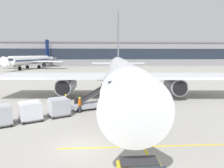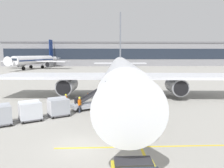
{
  "view_description": "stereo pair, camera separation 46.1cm",
  "coord_description": "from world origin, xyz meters",
  "px_view_note": "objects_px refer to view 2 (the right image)",
  "views": [
    {
      "loc": [
        1.13,
        -14.54,
        6.28
      ],
      "look_at": [
        2.69,
        10.25,
        2.91
      ],
      "focal_mm": 35.64,
      "sensor_mm": 36.0,
      "label": 1
    },
    {
      "loc": [
        1.59,
        -14.57,
        6.28
      ],
      "look_at": [
        2.69,
        10.25,
        2.91
      ],
      "focal_mm": 35.64,
      "sensor_mm": 36.0,
      "label": 2
    }
  ],
  "objects_px": {
    "ground_crew_by_loader": "(80,104)",
    "ground_crew_marshaller": "(57,107)",
    "parked_airplane": "(121,73)",
    "belt_loader": "(89,102)",
    "distant_airplane": "(35,60)",
    "baggage_cart_lead": "(58,106)",
    "baggage_cart_second": "(30,110)",
    "safety_cone_wingtip": "(88,95)",
    "ground_crew_by_carts": "(66,100)",
    "safety_cone_engine_keepout": "(77,99)"
  },
  "relations": [
    {
      "from": "ground_crew_marshaller",
      "to": "distant_airplane",
      "type": "distance_m",
      "value": 79.11
    },
    {
      "from": "parked_airplane",
      "to": "belt_loader",
      "type": "relative_size",
      "value": 8.66
    },
    {
      "from": "baggage_cart_lead",
      "to": "distant_airplane",
      "type": "xyz_separation_m",
      "value": [
        -24.14,
        74.94,
        2.63
      ]
    },
    {
      "from": "baggage_cart_lead",
      "to": "ground_crew_by_carts",
      "type": "xyz_separation_m",
      "value": [
        0.3,
        2.97,
        -0.0
      ]
    },
    {
      "from": "baggage_cart_second",
      "to": "safety_cone_engine_keepout",
      "type": "relative_size",
      "value": 4.35
    },
    {
      "from": "parked_airplane",
      "to": "ground_crew_by_loader",
      "type": "height_order",
      "value": "parked_airplane"
    },
    {
      "from": "belt_loader",
      "to": "safety_cone_wingtip",
      "type": "distance_m",
      "value": 7.6
    },
    {
      "from": "baggage_cart_second",
      "to": "safety_cone_wingtip",
      "type": "distance_m",
      "value": 12.63
    },
    {
      "from": "belt_loader",
      "to": "distant_airplane",
      "type": "bearing_deg",
      "value": 110.5
    },
    {
      "from": "parked_airplane",
      "to": "distant_airplane",
      "type": "distance_m",
      "value": 72.27
    },
    {
      "from": "safety_cone_engine_keepout",
      "to": "distant_airplane",
      "type": "xyz_separation_m",
      "value": [
        -25.24,
        67.81,
        3.32
      ]
    },
    {
      "from": "parked_airplane",
      "to": "baggage_cart_second",
      "type": "height_order",
      "value": "parked_airplane"
    },
    {
      "from": "safety_cone_wingtip",
      "to": "baggage_cart_lead",
      "type": "bearing_deg",
      "value": -102.73
    },
    {
      "from": "ground_crew_by_loader",
      "to": "safety_cone_engine_keepout",
      "type": "bearing_deg",
      "value": 98.76
    },
    {
      "from": "parked_airplane",
      "to": "belt_loader",
      "type": "distance_m",
      "value": 8.83
    },
    {
      "from": "parked_airplane",
      "to": "belt_loader",
      "type": "height_order",
      "value": "parked_airplane"
    },
    {
      "from": "ground_crew_by_loader",
      "to": "safety_cone_wingtip",
      "type": "height_order",
      "value": "ground_crew_by_loader"
    },
    {
      "from": "baggage_cart_second",
      "to": "safety_cone_wingtip",
      "type": "xyz_separation_m",
      "value": [
        4.66,
        11.72,
        -0.7
      ]
    },
    {
      "from": "safety_cone_wingtip",
      "to": "distant_airplane",
      "type": "bearing_deg",
      "value": 112.22
    },
    {
      "from": "belt_loader",
      "to": "ground_crew_by_loader",
      "type": "xyz_separation_m",
      "value": [
        -0.88,
        -1.45,
        0.11
      ]
    },
    {
      "from": "belt_loader",
      "to": "ground_crew_by_loader",
      "type": "distance_m",
      "value": 1.7
    },
    {
      "from": "baggage_cart_lead",
      "to": "baggage_cart_second",
      "type": "relative_size",
      "value": 1.0
    },
    {
      "from": "safety_cone_engine_keepout",
      "to": "distant_airplane",
      "type": "relative_size",
      "value": 0.02
    },
    {
      "from": "distant_airplane",
      "to": "safety_cone_engine_keepout",
      "type": "bearing_deg",
      "value": -69.58
    },
    {
      "from": "belt_loader",
      "to": "ground_crew_by_carts",
      "type": "bearing_deg",
      "value": 173.04
    },
    {
      "from": "baggage_cart_second",
      "to": "ground_crew_by_loader",
      "type": "height_order",
      "value": "baggage_cart_second"
    },
    {
      "from": "parked_airplane",
      "to": "safety_cone_engine_keepout",
      "type": "height_order",
      "value": "parked_airplane"
    },
    {
      "from": "baggage_cart_second",
      "to": "safety_cone_wingtip",
      "type": "bearing_deg",
      "value": 68.33
    },
    {
      "from": "baggage_cart_second",
      "to": "safety_cone_wingtip",
      "type": "relative_size",
      "value": 4.41
    },
    {
      "from": "baggage_cart_second",
      "to": "ground_crew_by_carts",
      "type": "relative_size",
      "value": 1.59
    },
    {
      "from": "baggage_cart_lead",
      "to": "safety_cone_wingtip",
      "type": "height_order",
      "value": "baggage_cart_lead"
    },
    {
      "from": "ground_crew_marshaller",
      "to": "safety_cone_wingtip",
      "type": "height_order",
      "value": "ground_crew_marshaller"
    },
    {
      "from": "ground_crew_by_loader",
      "to": "ground_crew_by_carts",
      "type": "distance_m",
      "value": 2.47
    },
    {
      "from": "baggage_cart_lead",
      "to": "ground_crew_by_carts",
      "type": "bearing_deg",
      "value": 84.3
    },
    {
      "from": "ground_crew_by_carts",
      "to": "baggage_cart_second",
      "type": "bearing_deg",
      "value": -120.56
    },
    {
      "from": "belt_loader",
      "to": "ground_crew_marshaller",
      "type": "distance_m",
      "value": 4.23
    },
    {
      "from": "belt_loader",
      "to": "ground_crew_marshaller",
      "type": "relative_size",
      "value": 3.02
    },
    {
      "from": "ground_crew_by_loader",
      "to": "baggage_cart_lead",
      "type": "bearing_deg",
      "value": -149.11
    },
    {
      "from": "ground_crew_by_loader",
      "to": "ground_crew_marshaller",
      "type": "relative_size",
      "value": 1.0
    },
    {
      "from": "ground_crew_by_carts",
      "to": "safety_cone_engine_keepout",
      "type": "height_order",
      "value": "ground_crew_by_carts"
    },
    {
      "from": "ground_crew_by_loader",
      "to": "ground_crew_marshaller",
      "type": "xyz_separation_m",
      "value": [
        -2.08,
        -1.58,
        0.0
      ]
    },
    {
      "from": "ground_crew_by_carts",
      "to": "safety_cone_engine_keepout",
      "type": "bearing_deg",
      "value": 79.02
    },
    {
      "from": "ground_crew_by_loader",
      "to": "safety_cone_wingtip",
      "type": "xyz_separation_m",
      "value": [
        0.29,
        9.0,
        -0.69
      ]
    },
    {
      "from": "belt_loader",
      "to": "ground_crew_by_carts",
      "type": "xyz_separation_m",
      "value": [
        -2.6,
        0.32,
        0.11
      ]
    },
    {
      "from": "ground_crew_by_loader",
      "to": "ground_crew_by_carts",
      "type": "height_order",
      "value": "same"
    },
    {
      "from": "parked_airplane",
      "to": "baggage_cart_lead",
      "type": "bearing_deg",
      "value": -126.39
    },
    {
      "from": "distant_airplane",
      "to": "ground_crew_by_carts",
      "type": "bearing_deg",
      "value": -71.25
    },
    {
      "from": "ground_crew_by_carts",
      "to": "distant_airplane",
      "type": "xyz_separation_m",
      "value": [
        -24.44,
        71.97,
        2.63
      ]
    },
    {
      "from": "baggage_cart_second",
      "to": "ground_crew_by_carts",
      "type": "bearing_deg",
      "value": 59.44
    },
    {
      "from": "belt_loader",
      "to": "safety_cone_engine_keepout",
      "type": "distance_m",
      "value": 4.85
    }
  ]
}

